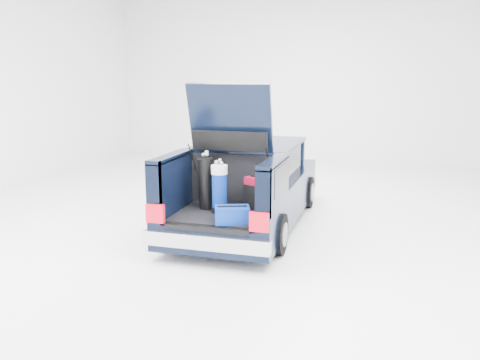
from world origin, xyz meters
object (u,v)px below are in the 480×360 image
(car, at_px, (250,186))
(red_suitcase, at_px, (256,194))
(blue_duffel, at_px, (232,215))
(black_golf_bag, at_px, (206,183))
(blue_golf_bag, at_px, (219,189))

(car, height_order, red_suitcase, car)
(car, distance_m, blue_duffel, 2.03)
(black_golf_bag, bearing_deg, car, 92.89)
(black_golf_bag, xyz_separation_m, blue_golf_bag, (0.27, -0.16, -0.03))
(blue_golf_bag, distance_m, blue_duffel, 0.61)
(red_suitcase, xyz_separation_m, blue_duffel, (-0.16, -0.72, -0.14))
(red_suitcase, xyz_separation_m, black_golf_bag, (-0.75, -0.12, 0.15))
(blue_golf_bag, xyz_separation_m, blue_duffel, (0.33, -0.44, -0.25))
(car, relative_size, blue_golf_bag, 5.79)
(red_suitcase, height_order, black_golf_bag, black_golf_bag)
(blue_duffel, bearing_deg, black_golf_bag, 114.39)
(red_suitcase, height_order, blue_golf_bag, blue_golf_bag)
(car, relative_size, blue_duffel, 8.49)
(blue_duffel, bearing_deg, car, 78.19)
(blue_golf_bag, height_order, blue_duffel, blue_golf_bag)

